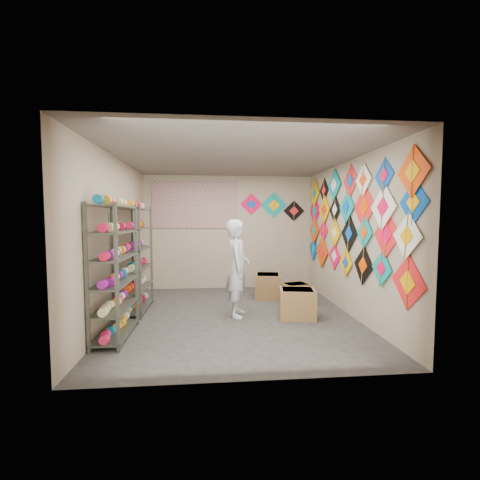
{
  "coord_description": "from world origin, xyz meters",
  "views": [
    {
      "loc": [
        -0.43,
        -5.46,
        1.7
      ],
      "look_at": [
        0.1,
        0.3,
        1.3
      ],
      "focal_mm": 24.0,
      "sensor_mm": 36.0,
      "label": 1
    }
  ],
  "objects": [
    {
      "name": "ground",
      "position": [
        0.0,
        0.0,
        0.0
      ],
      "size": [
        4.5,
        4.5,
        0.0
      ],
      "primitive_type": "plane",
      "color": "#302D2A"
    },
    {
      "name": "room_walls",
      "position": [
        0.0,
        0.0,
        1.64
      ],
      "size": [
        4.5,
        4.5,
        4.5
      ],
      "color": "tan",
      "rests_on": "ground"
    },
    {
      "name": "shelf_rack_front",
      "position": [
        -1.78,
        -0.85,
        0.95
      ],
      "size": [
        0.4,
        1.1,
        1.9
      ],
      "primitive_type": "cube",
      "color": "#4C5147",
      "rests_on": "ground"
    },
    {
      "name": "shelf_rack_back",
      "position": [
        -1.78,
        0.45,
        0.95
      ],
      "size": [
        0.4,
        1.1,
        1.9
      ],
      "primitive_type": "cube",
      "color": "#4C5147",
      "rests_on": "ground"
    },
    {
      "name": "string_spools",
      "position": [
        -1.78,
        -0.2,
        1.05
      ],
      "size": [
        0.12,
        2.36,
        0.12
      ],
      "color": "#F32357",
      "rests_on": "ground"
    },
    {
      "name": "kite_wall_display",
      "position": [
        1.98,
        0.03,
        1.63
      ],
      "size": [
        0.06,
        4.31,
        2.1
      ],
      "color": "red",
      "rests_on": "room_walls"
    },
    {
      "name": "back_wall_kites",
      "position": [
        1.08,
        2.24,
        1.97
      ],
      "size": [
        1.58,
        0.02,
        0.71
      ],
      "color": "#FD0347",
      "rests_on": "room_walls"
    },
    {
      "name": "poster",
      "position": [
        -0.8,
        2.23,
        2.0
      ],
      "size": [
        2.0,
        0.01,
        1.1
      ],
      "primitive_type": "cube",
      "color": "#62489C",
      "rests_on": "room_walls"
    },
    {
      "name": "shopkeeper",
      "position": [
        0.03,
        -0.01,
        0.84
      ],
      "size": [
        0.74,
        0.59,
        1.67
      ],
      "primitive_type": "imported",
      "rotation": [
        0.0,
        0.0,
        1.41
      ],
      "color": "silver",
      "rests_on": "ground"
    },
    {
      "name": "carton_a",
      "position": [
        1.03,
        -0.21,
        0.25
      ],
      "size": [
        0.67,
        0.59,
        0.49
      ],
      "primitive_type": "cube",
      "rotation": [
        0.0,
        0.0,
        -0.17
      ],
      "color": "olive",
      "rests_on": "ground"
    },
    {
      "name": "carton_b",
      "position": [
        1.24,
        0.65,
        0.2
      ],
      "size": [
        0.58,
        0.52,
        0.41
      ],
      "primitive_type": "cube",
      "rotation": [
        0.0,
        0.0,
        0.26
      ],
      "color": "olive",
      "rests_on": "ground"
    },
    {
      "name": "carton_c",
      "position": [
        0.78,
        1.22,
        0.25
      ],
      "size": [
        0.62,
        0.66,
        0.5
      ],
      "primitive_type": "cube",
      "rotation": [
        0.0,
        0.0,
        -0.17
      ],
      "color": "olive",
      "rests_on": "ground"
    }
  ]
}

